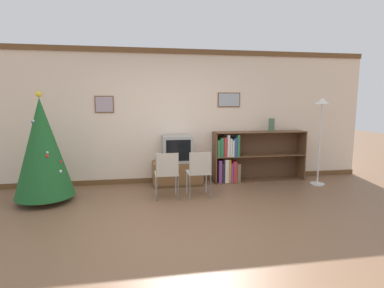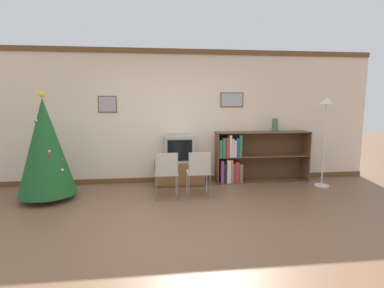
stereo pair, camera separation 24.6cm
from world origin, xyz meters
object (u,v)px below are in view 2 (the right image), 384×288
(tv_console, at_px, (179,173))
(folding_chair_left, at_px, (167,172))
(christmas_tree, at_px, (45,147))
(folding_chair_right, at_px, (199,171))
(bookshelf, at_px, (245,158))
(standing_lamp, at_px, (326,119))
(television, at_px, (179,149))
(vase, at_px, (275,125))

(tv_console, height_order, folding_chair_left, folding_chair_left)
(christmas_tree, xyz_separation_m, folding_chair_right, (2.57, -0.22, -0.43))
(bookshelf, bearing_deg, standing_lamp, -19.97)
(television, distance_m, standing_lamp, 2.89)
(bookshelf, distance_m, vase, 0.91)
(tv_console, relative_size, folding_chair_right, 1.20)
(bookshelf, bearing_deg, christmas_tree, -169.02)
(television, relative_size, bookshelf, 0.30)
(folding_chair_right, height_order, bookshelf, bookshelf)
(television, height_order, folding_chair_right, television)
(vase, bearing_deg, tv_console, -178.89)
(folding_chair_left, height_order, vase, vase)
(tv_console, relative_size, vase, 3.59)
(folding_chair_left, distance_m, standing_lamp, 3.22)
(television, distance_m, vase, 2.04)
(folding_chair_left, relative_size, standing_lamp, 0.47)
(folding_chair_right, xyz_separation_m, vase, (1.71, 0.91, 0.71))
(vase, distance_m, standing_lamp, 0.96)
(christmas_tree, bearing_deg, standing_lamp, 2.25)
(television, bearing_deg, folding_chair_left, -107.84)
(christmas_tree, xyz_separation_m, folding_chair_left, (2.01, -0.22, -0.43))
(christmas_tree, relative_size, standing_lamp, 1.05)
(television, height_order, bookshelf, bookshelf)
(folding_chair_right, height_order, standing_lamp, standing_lamp)
(tv_console, height_order, vase, vase)
(television, height_order, vase, vase)
(bookshelf, xyz_separation_m, standing_lamp, (1.41, -0.51, 0.83))
(folding_chair_right, distance_m, bookshelf, 1.45)
(folding_chair_right, xyz_separation_m, standing_lamp, (2.51, 0.42, 0.86))
(christmas_tree, bearing_deg, vase, 9.13)
(christmas_tree, distance_m, tv_console, 2.47)
(television, bearing_deg, standing_lamp, -9.08)
(christmas_tree, height_order, standing_lamp, christmas_tree)
(television, relative_size, vase, 2.11)
(tv_console, xyz_separation_m, vase, (1.99, 0.04, 0.95))
(television, relative_size, folding_chair_left, 0.70)
(tv_console, distance_m, bookshelf, 1.41)
(tv_console, height_order, bookshelf, bookshelf)
(bookshelf, bearing_deg, folding_chair_left, -150.64)
(tv_console, bearing_deg, bookshelf, 2.64)
(folding_chair_left, xyz_separation_m, bookshelf, (1.66, 0.94, 0.03))
(christmas_tree, bearing_deg, television, 15.75)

